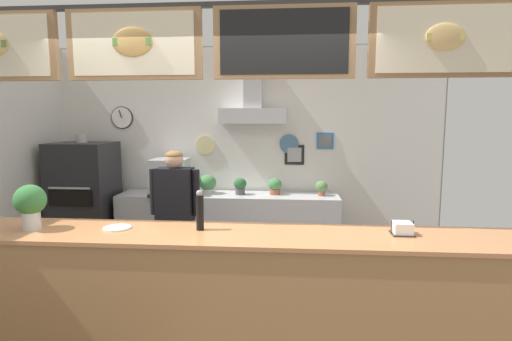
# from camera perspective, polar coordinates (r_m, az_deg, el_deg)

# --- Properties ---
(back_wall_assembly) EXTENTS (5.30, 2.72, 2.87)m
(back_wall_assembly) POSITION_cam_1_polar(r_m,az_deg,el_deg) (5.54, -1.54, 3.46)
(back_wall_assembly) COLOR gray
(back_wall_assembly) RESTS_ON ground_plane
(service_counter) EXTENTS (4.69, 0.64, 1.07)m
(service_counter) POSITION_cam_1_polar(r_m,az_deg,el_deg) (3.24, -6.91, -17.72)
(service_counter) COLOR #B77F4C
(service_counter) RESTS_ON ground_plane
(back_prep_counter) EXTENTS (2.90, 0.58, 0.91)m
(back_prep_counter) POSITION_cam_1_polar(r_m,az_deg,el_deg) (5.53, -3.84, -7.99)
(back_prep_counter) COLOR silver
(back_prep_counter) RESTS_ON ground_plane
(pizza_oven) EXTENTS (0.75, 0.72, 1.69)m
(pizza_oven) POSITION_cam_1_polar(r_m,az_deg,el_deg) (5.90, -22.70, -4.09)
(pizza_oven) COLOR #232326
(pizza_oven) RESTS_ON ground_plane
(shop_worker) EXTENTS (0.53, 0.23, 1.58)m
(shop_worker) POSITION_cam_1_polar(r_m,az_deg,el_deg) (4.39, -11.15, -6.68)
(shop_worker) COLOR #232328
(shop_worker) RESTS_ON ground_plane
(espresso_machine) EXTENTS (0.46, 0.56, 0.46)m
(espresso_machine) POSITION_cam_1_polar(r_m,az_deg,el_deg) (5.53, -11.86, -0.84)
(espresso_machine) COLOR #B7BABF
(espresso_machine) RESTS_ON back_prep_counter
(potted_oregano) EXTENTS (0.16, 0.16, 0.19)m
(potted_oregano) POSITION_cam_1_polar(r_m,az_deg,el_deg) (5.36, 9.12, -2.32)
(potted_oregano) COLOR #9E563D
(potted_oregano) RESTS_ON back_prep_counter
(potted_rosemary) EXTENTS (0.18, 0.18, 0.22)m
(potted_rosemary) POSITION_cam_1_polar(r_m,az_deg,el_deg) (5.39, 2.64, -2.13)
(potted_rosemary) COLOR #9E563D
(potted_rosemary) RESTS_ON back_prep_counter
(potted_thyme) EXTENTS (0.23, 0.23, 0.25)m
(potted_thyme) POSITION_cam_1_polar(r_m,az_deg,el_deg) (5.47, -6.76, -1.77)
(potted_thyme) COLOR beige
(potted_thyme) RESTS_ON back_prep_counter
(potted_basil) EXTENTS (0.17, 0.17, 0.22)m
(potted_basil) POSITION_cam_1_polar(r_m,az_deg,el_deg) (5.38, -2.22, -2.09)
(potted_basil) COLOR #4C4C51
(potted_basil) RESTS_ON back_prep_counter
(pepper_grinder) EXTENTS (0.06, 0.06, 0.30)m
(pepper_grinder) POSITION_cam_1_polar(r_m,az_deg,el_deg) (3.09, -7.81, -5.51)
(pepper_grinder) COLOR black
(pepper_grinder) RESTS_ON service_counter
(basil_vase) EXTENTS (0.23, 0.23, 0.34)m
(basil_vase) POSITION_cam_1_polar(r_m,az_deg,el_deg) (3.50, -28.90, -4.13)
(basil_vase) COLOR silver
(basil_vase) RESTS_ON service_counter
(condiment_plate) EXTENTS (0.21, 0.21, 0.01)m
(condiment_plate) POSITION_cam_1_polar(r_m,az_deg,el_deg) (3.31, -18.76, -7.55)
(condiment_plate) COLOR white
(condiment_plate) RESTS_ON service_counter
(napkin_holder) EXTENTS (0.16, 0.15, 0.10)m
(napkin_holder) POSITION_cam_1_polar(r_m,az_deg,el_deg) (3.15, 19.68, -7.65)
(napkin_holder) COLOR #262628
(napkin_holder) RESTS_ON service_counter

